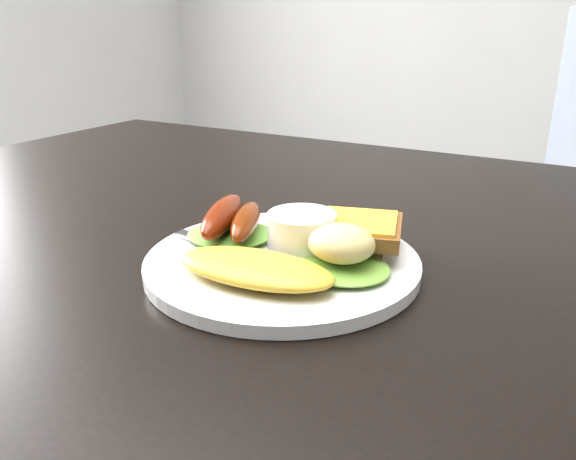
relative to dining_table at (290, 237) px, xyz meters
name	(u,v)px	position (x,y,z in m)	size (l,w,h in m)	color
dining_table	(290,237)	(0.00, 0.00, 0.00)	(1.20, 0.80, 0.04)	black
person	(351,181)	(-0.15, 0.51, -0.08)	(0.47, 0.31, 1.30)	#2E408E
plate	(282,262)	(0.06, -0.11, 0.03)	(0.23, 0.23, 0.01)	white
lettuce_left	(231,234)	(-0.01, -0.10, 0.04)	(0.08, 0.07, 0.01)	#55851C
lettuce_right	(341,266)	(0.11, -0.12, 0.04)	(0.08, 0.07, 0.01)	#6EA533
omelette	(255,268)	(0.06, -0.16, 0.04)	(0.13, 0.06, 0.02)	gold
sausage_a	(222,216)	(-0.01, -0.10, 0.05)	(0.03, 0.11, 0.03)	#6F1702
sausage_b	(246,221)	(0.01, -0.10, 0.05)	(0.02, 0.09, 0.02)	#5C1803
ramekin	(302,232)	(0.07, -0.10, 0.05)	(0.06, 0.06, 0.03)	white
toast_a	(346,233)	(0.09, -0.05, 0.04)	(0.07, 0.07, 0.01)	olive
toast_b	(358,229)	(0.11, -0.07, 0.05)	(0.07, 0.07, 0.01)	brown
potato_salad	(341,243)	(0.11, -0.12, 0.06)	(0.05, 0.05, 0.03)	#C9C686
fork	(235,251)	(0.02, -0.13, 0.03)	(0.14, 0.01, 0.00)	#ADAFB7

